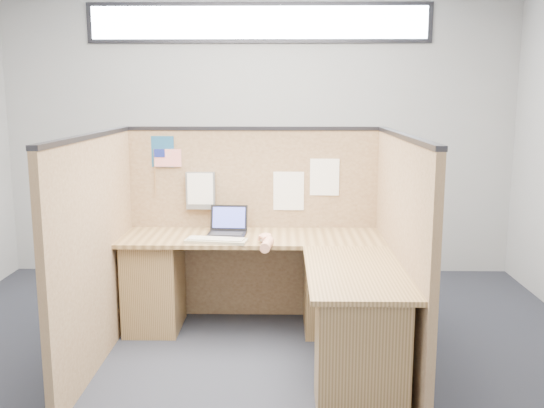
{
  "coord_description": "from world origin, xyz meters",
  "views": [
    {
      "loc": [
        0.23,
        -3.74,
        1.77
      ],
      "look_at": [
        0.15,
        0.5,
        1.01
      ],
      "focal_mm": 40.0,
      "sensor_mm": 36.0,
      "label": 1
    }
  ],
  "objects_px": {
    "laptop": "(227,227)",
    "keyboard": "(216,240)",
    "l_desk": "(276,296)",
    "mouse": "(266,240)"
  },
  "relations": [
    {
      "from": "l_desk",
      "to": "keyboard",
      "type": "bearing_deg",
      "value": 156.18
    },
    {
      "from": "keyboard",
      "to": "laptop",
      "type": "bearing_deg",
      "value": 86.4
    },
    {
      "from": "laptop",
      "to": "mouse",
      "type": "bearing_deg",
      "value": -38.89
    },
    {
      "from": "laptop",
      "to": "keyboard",
      "type": "distance_m",
      "value": 0.28
    },
    {
      "from": "mouse",
      "to": "laptop",
      "type": "bearing_deg",
      "value": 138.14
    },
    {
      "from": "laptop",
      "to": "mouse",
      "type": "distance_m",
      "value": 0.4
    },
    {
      "from": "laptop",
      "to": "keyboard",
      "type": "relative_size",
      "value": 0.64
    },
    {
      "from": "l_desk",
      "to": "keyboard",
      "type": "distance_m",
      "value": 0.59
    },
    {
      "from": "laptop",
      "to": "keyboard",
      "type": "xyz_separation_m",
      "value": [
        -0.06,
        -0.27,
        -0.04
      ]
    },
    {
      "from": "l_desk",
      "to": "laptop",
      "type": "height_order",
      "value": "laptop"
    }
  ]
}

